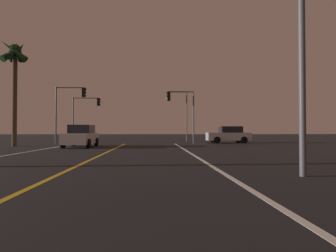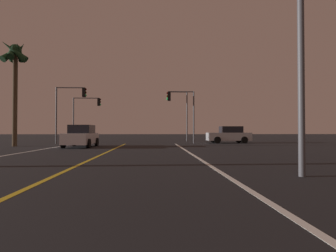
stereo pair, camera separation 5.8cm
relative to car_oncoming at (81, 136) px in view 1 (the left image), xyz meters
The scene contains 10 objects.
lane_edge_right 14.29m from the car_oncoming, 57.65° to the right, with size 0.16×33.55×0.01m, color silver.
lane_center_divider 12.42m from the car_oncoming, 76.63° to the right, with size 0.16×33.55×0.01m, color gold.
car_oncoming is the anchor object (origin of this frame).
car_crossing_side 14.56m from the car_oncoming, 24.63° to the left, with size 4.30×2.02×1.70m.
traffic_light_near_right 10.17m from the car_oncoming, 32.48° to the left, with size 2.75×0.36×5.14m.
traffic_light_near_left 6.59m from the car_oncoming, 114.74° to the left, with size 2.94×0.36×5.45m.
traffic_light_far_right 14.06m from the car_oncoming, 51.90° to the left, with size 2.49×0.36×5.90m.
traffic_light_far_left 11.35m from the car_oncoming, 101.65° to the left, with size 3.24×0.36×5.11m.
street_lamp_right_near 17.12m from the car_oncoming, 56.36° to the right, with size 1.84×0.44×7.19m.
palm_tree_left_mid 8.27m from the car_oncoming, 169.27° to the left, with size 2.20×2.21×8.60m.
Camera 1 is at (2.71, 1.70, 1.26)m, focal length 28.90 mm.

